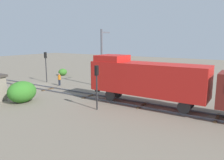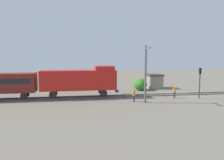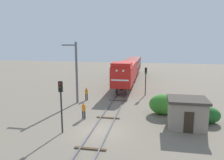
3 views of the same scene
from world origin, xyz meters
The scene contains 10 objects.
ground_plane centered at (0.00, 0.00, 0.00)m, with size 118.73×118.73×0.00m, color #756B5B.
railway_track centered at (0.00, 0.00, 0.07)m, with size 2.40×79.15×0.16m.
locomotive centered at (0.00, 16.64, 2.77)m, with size 2.90×11.60×4.60m.
traffic_signal_near centered at (-3.20, -0.90, 3.13)m, with size 0.32×0.34×4.52m.
traffic_signal_mid centered at (3.40, 13.49, 2.83)m, with size 0.32×0.34×4.06m.
worker_near_track centered at (-2.40, 2.66, 1.00)m, with size 0.38×0.38×1.70m.
worker_by_signal centered at (-4.20, 9.43, 1.00)m, with size 0.38×0.38×1.70m.
catenary_mast centered at (-5.06, 8.10, 4.09)m, with size 1.94×0.28×7.68m.
bush_near centered at (5.56, 5.62, 1.08)m, with size 2.98×2.43×2.16m, color #347926.
bush_far centered at (-9.12, -3.50, 0.61)m, with size 1.67×1.37×1.22m, color #377626.
Camera 1 is at (18.76, 25.03, 6.24)m, focal length 35.00 mm.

